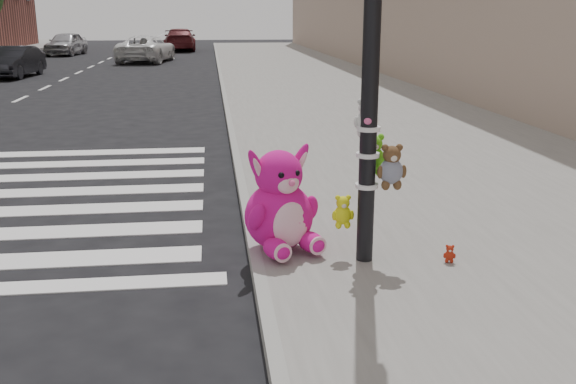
{
  "coord_description": "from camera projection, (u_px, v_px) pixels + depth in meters",
  "views": [
    {
      "loc": [
        1.16,
        -3.96,
        2.47
      ],
      "look_at": [
        1.89,
        2.16,
        0.75
      ],
      "focal_mm": 40.0,
      "sensor_mm": 36.0,
      "label": 1
    }
  ],
  "objects": [
    {
      "name": "sidewalk_near",
      "position": [
        384.0,
        124.0,
        14.44
      ],
      "size": [
        7.0,
        80.0,
        0.14
      ],
      "primitive_type": "cube",
      "color": "slate",
      "rests_on": "ground"
    },
    {
      "name": "curb_edge",
      "position": [
        230.0,
        127.0,
        14.04
      ],
      "size": [
        0.12,
        80.0,
        0.15
      ],
      "primitive_type": "cube",
      "color": "gray",
      "rests_on": "ground"
    },
    {
      "name": "signal_pole",
      "position": [
        372.0,
        91.0,
        5.88
      ],
      "size": [
        0.68,
        0.5,
        4.0
      ],
      "color": "black",
      "rests_on": "sidewalk_near"
    },
    {
      "name": "pink_bunny",
      "position": [
        280.0,
        208.0,
        6.44
      ],
      "size": [
        0.92,
        0.98,
        1.1
      ],
      "rotation": [
        0.0,
        0.0,
        0.4
      ],
      "color": "#D91287",
      "rests_on": "sidewalk_near"
    },
    {
      "name": "red_teddy",
      "position": [
        450.0,
        254.0,
        6.2
      ],
      "size": [
        0.14,
        0.11,
        0.18
      ],
      "primitive_type": null,
      "rotation": [
        0.0,
        0.0,
        -0.26
      ],
      "color": "#AF2511",
      "rests_on": "sidewalk_near"
    },
    {
      "name": "car_dark_far",
      "position": [
        14.0,
        62.0,
        25.48
      ],
      "size": [
        1.65,
        3.8,
        1.22
      ],
      "primitive_type": "imported",
      "rotation": [
        0.0,
        0.0,
        -0.1
      ],
      "color": "black",
      "rests_on": "ground"
    },
    {
      "name": "car_white_near",
      "position": [
        146.0,
        49.0,
        33.46
      ],
      "size": [
        2.98,
        5.19,
        1.36
      ],
      "primitive_type": "imported",
      "rotation": [
        0.0,
        0.0,
        2.99
      ],
      "color": "silver",
      "rests_on": "ground"
    },
    {
      "name": "car_maroon_near",
      "position": [
        180.0,
        40.0,
        43.48
      ],
      "size": [
        2.2,
        5.16,
        1.48
      ],
      "primitive_type": "imported",
      "rotation": [
        0.0,
        0.0,
        3.17
      ],
      "color": "#55181D",
      "rests_on": "ground"
    },
    {
      "name": "car_silver_deep",
      "position": [
        66.0,
        43.0,
        38.96
      ],
      "size": [
        2.17,
        4.29,
        1.4
      ],
      "primitive_type": "imported",
      "rotation": [
        0.0,
        0.0,
        -0.13
      ],
      "color": "#A9A9AD",
      "rests_on": "ground"
    }
  ]
}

